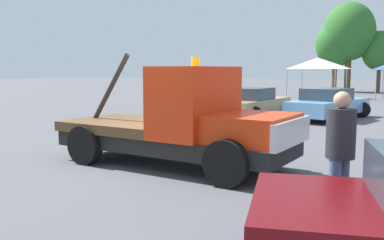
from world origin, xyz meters
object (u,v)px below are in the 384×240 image
Objects in this scene: parked_car_tan at (251,103)px; parked_car_skyblue at (328,104)px; tow_truck at (186,125)px; tree_right at (335,45)px; tree_left at (380,51)px; canopy_tent_white at (318,63)px; tree_center at (349,32)px; person_near_truck at (340,146)px; parked_car_charcoal at (188,99)px.

parked_car_skyblue is (2.97, 1.41, -0.00)m from parked_car_tan.
tow_truck is 0.83× the size of tree_right.
tree_left is 0.86× the size of tree_right.
canopy_tent_white is at bearing 27.31° from parked_car_skyblue.
parked_car_tan is 0.57× the size of tree_center.
tree_center is at bearing 4.42° from parked_car_tan.
tow_truck reaches higher than parked_car_tan.
canopy_tent_white is at bearing 99.58° from tow_truck.
person_near_truck is 0.22× the size of tree_center.
canopy_tent_white is 0.63× the size of tree_left.
tree_center is (-1.42, 24.88, 4.93)m from parked_car_tan.
person_near_truck reaches higher than parked_car_charcoal.
tree_left reaches higher than parked_car_tan.
person_near_truck is 0.39× the size of parked_car_tan.
parked_car_tan is 0.94× the size of parked_car_skyblue.
parked_car_charcoal is 25.60m from tree_left.
person_near_truck reaches higher than parked_car_tan.
person_near_truck is at bearing -131.58° from parked_car_charcoal.
parked_car_tan is 25.12m from tree_right.
tree_right is (-5.56, 23.29, 3.75)m from parked_car_skyblue.
tree_right is at bearing 4.61° from parked_car_charcoal.
person_near_truck is 15.67m from parked_car_charcoal.
tree_right is at bearing 98.70° from tow_truck.
tree_center reaches higher than canopy_tent_white.
tree_center is (-4.39, 23.47, 4.93)m from parked_car_skyblue.
person_near_truck is 36.93m from tree_right.
tree_right is at bearing -163.58° from tree_left.
parked_car_skyblue is at bearing 88.51° from tow_truck.
tow_truck reaches higher than parked_car_skyblue.
parked_car_charcoal is 24.60m from tree_center.
parked_car_skyblue is at bearing -76.57° from tree_right.
tree_right is (-1.17, -0.17, -1.18)m from tree_center.
tow_truck is 12.22m from parked_car_charcoal.
parked_car_skyblue is at bearing -79.40° from tree_center.
tree_left is at bearing -1.38° from parked_car_tan.
person_near_truck is 0.32× the size of tree_left.
person_near_truck is at bearing -23.56° from tow_truck.
parked_car_tan is 26.02m from tree_left.
tow_truck is 0.65× the size of tree_center.
tree_left is (1.14, 25.81, 3.14)m from parked_car_tan.
canopy_tent_white is at bearing -83.49° from tree_right.
tow_truck is at bearing -5.86° from person_near_truck.
parked_car_charcoal is 0.53× the size of tree_center.
parked_car_skyblue is (6.84, 0.51, 0.00)m from parked_car_charcoal.
tree_left is (5.01, 24.90, 3.14)m from parked_car_charcoal.
parked_car_skyblue is at bearing -63.40° from parked_car_tan.
tree_center is (-4.14, 34.27, 4.65)m from tow_truck.
tree_center is (-2.56, -0.92, 1.79)m from tree_left.
canopy_tent_white reaches higher than parked_car_skyblue.
person_near_truck is at bearing -73.32° from canopy_tent_white.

